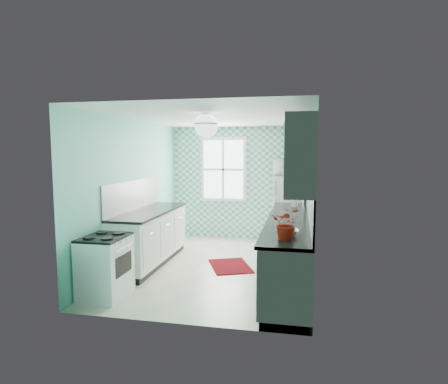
% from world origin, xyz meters
% --- Properties ---
extents(floor, '(3.00, 4.40, 0.02)m').
position_xyz_m(floor, '(0.00, 0.00, -0.01)').
color(floor, beige).
rests_on(floor, ground).
extents(ceiling, '(3.00, 4.40, 0.02)m').
position_xyz_m(ceiling, '(0.00, 0.00, 2.51)').
color(ceiling, white).
rests_on(ceiling, wall_back).
extents(wall_back, '(3.00, 0.02, 2.50)m').
position_xyz_m(wall_back, '(0.00, 2.21, 1.25)').
color(wall_back, '#67C9B2').
rests_on(wall_back, floor).
extents(wall_front, '(3.00, 0.02, 2.50)m').
position_xyz_m(wall_front, '(0.00, -2.21, 1.25)').
color(wall_front, '#67C9B2').
rests_on(wall_front, floor).
extents(wall_left, '(0.02, 4.40, 2.50)m').
position_xyz_m(wall_left, '(-1.51, 0.00, 1.25)').
color(wall_left, '#67C9B2').
rests_on(wall_left, floor).
extents(wall_right, '(0.02, 4.40, 2.50)m').
position_xyz_m(wall_right, '(1.51, 0.00, 1.25)').
color(wall_right, '#67C9B2').
rests_on(wall_right, floor).
extents(accent_wall, '(3.00, 0.01, 2.50)m').
position_xyz_m(accent_wall, '(0.00, 2.19, 1.25)').
color(accent_wall, teal).
rests_on(accent_wall, wall_back).
extents(window, '(1.04, 0.05, 1.44)m').
position_xyz_m(window, '(-0.35, 2.16, 1.55)').
color(window, white).
rests_on(window, wall_back).
extents(backsplash_right, '(0.02, 3.60, 0.51)m').
position_xyz_m(backsplash_right, '(1.49, -0.40, 1.20)').
color(backsplash_right, white).
rests_on(backsplash_right, wall_right).
extents(backsplash_left, '(0.02, 2.15, 0.51)m').
position_xyz_m(backsplash_left, '(-1.49, -0.07, 1.20)').
color(backsplash_left, white).
rests_on(backsplash_left, wall_left).
extents(upper_cabinets_right, '(0.33, 3.20, 0.90)m').
position_xyz_m(upper_cabinets_right, '(1.33, -0.60, 1.90)').
color(upper_cabinets_right, white).
rests_on(upper_cabinets_right, wall_right).
extents(upper_cabinet_fridge, '(0.40, 0.74, 0.40)m').
position_xyz_m(upper_cabinet_fridge, '(1.30, 1.83, 2.25)').
color(upper_cabinet_fridge, white).
rests_on(upper_cabinet_fridge, wall_right).
extents(ceiling_light, '(0.34, 0.34, 0.35)m').
position_xyz_m(ceiling_light, '(0.00, -0.80, 2.32)').
color(ceiling_light, silver).
rests_on(ceiling_light, ceiling).
extents(base_cabinets_right, '(0.60, 3.60, 0.90)m').
position_xyz_m(base_cabinets_right, '(1.20, -0.40, 0.45)').
color(base_cabinets_right, white).
rests_on(base_cabinets_right, floor).
extents(countertop_right, '(0.63, 3.60, 0.04)m').
position_xyz_m(countertop_right, '(1.19, -0.40, 0.92)').
color(countertop_right, black).
rests_on(countertop_right, base_cabinets_right).
extents(base_cabinets_left, '(0.60, 2.15, 0.90)m').
position_xyz_m(base_cabinets_left, '(-1.20, -0.07, 0.45)').
color(base_cabinets_left, white).
rests_on(base_cabinets_left, floor).
extents(countertop_left, '(0.63, 2.15, 0.04)m').
position_xyz_m(countertop_left, '(-1.19, -0.07, 0.92)').
color(countertop_left, black).
rests_on(countertop_left, base_cabinets_left).
extents(fridge, '(0.63, 0.63, 1.45)m').
position_xyz_m(fridge, '(1.11, 1.79, 0.73)').
color(fridge, white).
rests_on(fridge, floor).
extents(stove, '(0.54, 0.67, 0.81)m').
position_xyz_m(stove, '(-1.20, -1.61, 0.43)').
color(stove, white).
rests_on(stove, floor).
extents(sink, '(0.56, 0.47, 0.53)m').
position_xyz_m(sink, '(1.20, 0.57, 0.93)').
color(sink, silver).
rests_on(sink, countertop_right).
extents(rug, '(0.92, 1.06, 0.01)m').
position_xyz_m(rug, '(0.20, 0.02, 0.01)').
color(rug, maroon).
rests_on(rug, floor).
extents(dish_towel, '(0.02, 0.26, 0.39)m').
position_xyz_m(dish_towel, '(0.89, 0.18, 0.48)').
color(dish_towel, teal).
rests_on(dish_towel, base_cabinets_right).
extents(fruit_bowl, '(0.30, 0.30, 0.07)m').
position_xyz_m(fruit_bowl, '(1.20, -1.55, 0.97)').
color(fruit_bowl, white).
rests_on(fruit_bowl, countertop_right).
extents(potted_plant, '(0.36, 0.32, 0.38)m').
position_xyz_m(potted_plant, '(1.20, -1.81, 1.13)').
color(potted_plant, '#A9091E').
rests_on(potted_plant, countertop_right).
extents(soap_bottle, '(0.12, 0.12, 0.20)m').
position_xyz_m(soap_bottle, '(1.25, 0.82, 1.04)').
color(soap_bottle, '#95A4AB').
rests_on(soap_bottle, countertop_right).
extents(microwave, '(0.63, 0.44, 0.33)m').
position_xyz_m(microwave, '(1.11, 1.79, 1.62)').
color(microwave, white).
rests_on(microwave, fridge).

